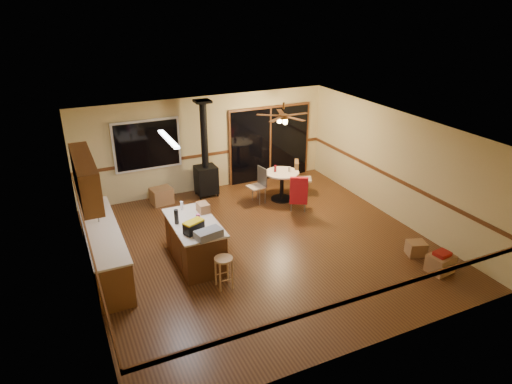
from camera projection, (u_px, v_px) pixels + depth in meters
floor at (262, 245)px, 9.96m from camera, size 7.00×7.00×0.00m
ceiling at (262, 130)px, 8.91m from camera, size 7.00×7.00×0.00m
wall_back at (206, 144)px, 12.34m from camera, size 7.00×0.00×7.00m
wall_front at (367, 279)px, 6.53m from camera, size 7.00×0.00×7.00m
wall_left at (84, 224)px, 8.09m from camera, size 0.00×7.00×7.00m
wall_right at (395, 166)px, 10.78m from camera, size 0.00×7.00×7.00m
chair_rail at (262, 204)px, 9.56m from camera, size 7.00×7.00×0.08m
window at (147, 145)px, 11.60m from camera, size 1.72×0.10×1.32m
sliding_door at (270, 144)px, 13.13m from camera, size 2.52×0.10×2.10m
lower_cabinets at (104, 249)px, 8.97m from camera, size 0.60×3.00×0.86m
countertop at (101, 229)px, 8.79m from camera, size 0.64×3.04×0.04m
upper_cabinets at (85, 178)px, 8.49m from camera, size 0.35×2.00×0.80m
kitchen_island at (195, 242)px, 9.20m from camera, size 0.88×1.68×0.90m
wood_stove at (206, 170)px, 12.12m from camera, size 0.55×0.50×2.52m
ceiling_fan at (283, 118)px, 11.27m from camera, size 0.24×0.24×0.55m
fluorescent_strip at (168, 139)px, 8.48m from camera, size 0.10×1.20×0.04m
toolbox_grey at (209, 234)px, 8.41m from camera, size 0.55×0.37×0.16m
toolbox_black at (194, 227)px, 8.58m from camera, size 0.43×0.34×0.21m
toolbox_yellow_lid at (193, 222)px, 8.53m from camera, size 0.44×0.34×0.03m
box_on_island at (203, 208)px, 9.39m from camera, size 0.23×0.30×0.19m
bottle_dark at (176, 217)px, 8.90m from camera, size 0.11×0.11×0.30m
bottle_pink at (198, 220)px, 8.83m from camera, size 0.10×0.10×0.24m
bottle_white at (182, 206)px, 9.49m from camera, size 0.07×0.07×0.19m
bar_stool at (224, 272)px, 8.43m from camera, size 0.35×0.35×0.63m
blue_bucket at (214, 266)px, 8.99m from camera, size 0.32×0.32×0.24m
dining_table at (282, 181)px, 11.95m from camera, size 0.89×0.89×0.78m
glass_red at (275, 168)px, 11.84m from camera, size 0.08×0.08×0.18m
glass_cream at (289, 169)px, 11.85m from camera, size 0.07×0.07×0.14m
chair_left at (259, 181)px, 11.79m from camera, size 0.46×0.46×0.51m
chair_near at (299, 190)px, 11.21m from camera, size 0.59×0.60×0.70m
chair_right at (297, 174)px, 12.24m from camera, size 0.60×0.59×0.70m
box_under_window at (162, 196)px, 11.86m from camera, size 0.59×0.50×0.42m
box_corner_a at (440, 263)px, 8.96m from camera, size 0.52×0.45×0.36m
box_corner_b at (416, 248)px, 9.54m from camera, size 0.45×0.42×0.30m
box_small_red at (442, 254)px, 8.87m from camera, size 0.32×0.28×0.08m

